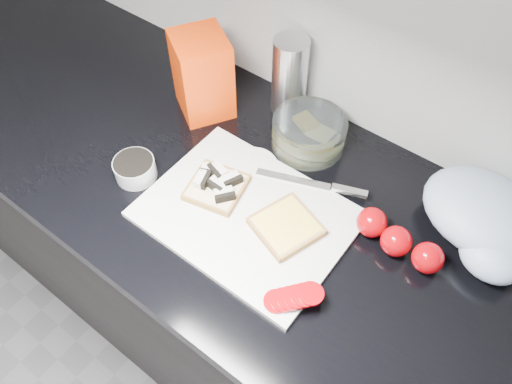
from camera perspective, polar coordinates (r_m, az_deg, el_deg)
base_cabinet at (r=1.42m, az=2.04°, el=-12.81°), size 3.50×0.60×0.86m
countertop at (r=1.03m, az=2.75°, el=-2.42°), size 3.50×0.64×0.04m
cutting_board at (r=1.00m, az=-1.04°, el=-2.63°), size 0.40×0.30×0.01m
bread_left at (r=1.02m, az=-4.52°, el=0.74°), size 0.14×0.14×0.03m
bread_right at (r=0.97m, az=3.48°, el=-3.94°), size 0.15×0.15×0.02m
tomato_slices at (r=0.89m, az=4.30°, el=-11.92°), size 0.10×0.10×0.02m
knife at (r=1.04m, az=7.92°, el=0.68°), size 0.23×0.10×0.01m
seed_tub at (r=1.08m, az=-13.69°, el=2.69°), size 0.09×0.09×0.04m
tub_lid at (r=1.08m, az=-0.33°, el=2.94°), size 0.12×0.12×0.01m
glass_bowl at (r=1.11m, az=6.06°, el=6.71°), size 0.16×0.16×0.07m
bread_bag at (r=1.15m, az=-6.13°, el=13.14°), size 0.16×0.16×0.19m
steel_canister at (r=1.15m, az=3.84°, el=13.02°), size 0.08×0.08×0.19m
grocery_bag at (r=1.03m, az=24.69°, el=-2.82°), size 0.26×0.24×0.11m
whole_tomatoes at (r=0.97m, az=15.93°, el=-5.32°), size 0.18×0.07×0.06m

